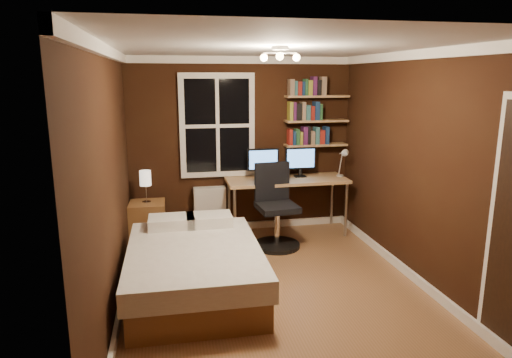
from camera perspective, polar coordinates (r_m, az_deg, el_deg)
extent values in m
plane|color=brown|center=(4.99, 2.40, -13.80)|extent=(4.20, 4.20, 0.00)
cube|color=black|center=(6.60, -1.81, 4.17)|extent=(3.20, 0.04, 2.50)
cube|color=black|center=(4.48, -17.76, -0.50)|extent=(0.04, 4.20, 2.50)
cube|color=black|center=(5.19, 19.98, 1.08)|extent=(0.04, 4.20, 2.50)
cube|color=white|center=(4.48, 2.71, 16.19)|extent=(3.20, 4.20, 0.02)
cube|color=white|center=(6.48, -4.85, 6.65)|extent=(1.06, 0.06, 1.46)
cube|color=tan|center=(6.75, 7.47, 4.25)|extent=(0.92, 0.22, 0.03)
cube|color=tan|center=(6.71, 7.55, 7.21)|extent=(0.92, 0.22, 0.03)
cube|color=tan|center=(6.68, 7.64, 10.20)|extent=(0.92, 0.22, 0.03)
cube|color=brown|center=(4.92, -7.64, -12.45)|extent=(1.29, 1.83, 0.29)
cube|color=silver|center=(4.82, -7.72, -9.70)|extent=(1.37, 1.89, 0.22)
cube|color=white|center=(5.42, -10.51, -5.29)|extent=(0.53, 0.37, 0.13)
cube|color=white|center=(5.44, -5.89, -5.08)|extent=(0.53, 0.37, 0.13)
cube|color=brown|center=(6.36, -13.38, -5.39)|extent=(0.48, 0.48, 0.58)
cube|color=silver|center=(6.62, -5.78, -3.93)|extent=(0.46, 0.16, 0.68)
cube|color=tan|center=(6.48, 3.89, -0.14)|extent=(1.71, 0.64, 0.04)
cylinder|color=beige|center=(6.16, -2.66, -4.71)|extent=(0.04, 0.04, 0.77)
cylinder|color=beige|center=(6.58, 11.19, -3.82)|extent=(0.04, 0.04, 0.77)
cylinder|color=beige|center=(6.70, -3.39, -3.31)|extent=(0.04, 0.04, 0.77)
cylinder|color=beige|center=(7.08, 9.47, -2.57)|extent=(0.04, 0.04, 0.77)
cylinder|color=black|center=(6.16, 2.62, -8.26)|extent=(0.61, 0.61, 0.05)
cylinder|color=silver|center=(6.07, 2.65, -6.01)|extent=(0.07, 0.07, 0.46)
cube|color=black|center=(5.99, 2.67, -3.57)|extent=(0.55, 0.55, 0.08)
cube|color=black|center=(6.12, 2.01, -0.32)|extent=(0.48, 0.10, 0.52)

